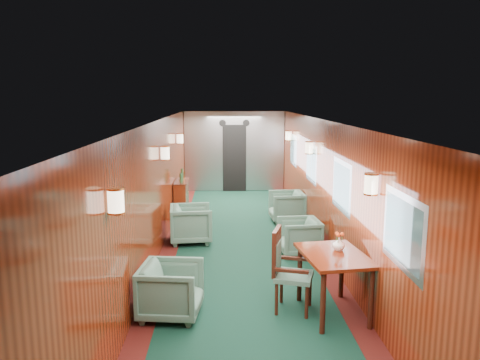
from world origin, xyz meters
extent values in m
plane|color=black|center=(0.00, 0.00, 0.00)|extent=(12.00, 12.00, 0.00)
cube|color=white|center=(0.00, 0.00, 2.35)|extent=(3.00, 12.00, 0.10)
cube|color=white|center=(0.00, 0.00, 2.36)|extent=(1.20, 12.00, 0.06)
cube|color=maroon|center=(0.00, 6.00, 1.20)|extent=(3.00, 0.10, 2.40)
cube|color=maroon|center=(-1.50, 0.00, 1.20)|extent=(0.10, 12.00, 2.40)
cube|color=maroon|center=(1.50, 0.00, 1.20)|extent=(0.10, 12.00, 2.40)
cube|color=#3A0E0B|center=(-1.35, 0.00, 0.00)|extent=(0.30, 12.00, 0.01)
cube|color=#3A0E0B|center=(1.35, 0.00, 0.00)|extent=(0.30, 12.00, 0.01)
cube|color=#A9ACB0|center=(0.00, 5.92, 1.20)|extent=(2.98, 0.12, 2.38)
cube|color=black|center=(0.00, 5.84, 1.00)|extent=(0.70, 0.06, 2.00)
cylinder|color=black|center=(-0.35, 5.85, 2.05)|extent=(0.20, 0.04, 0.20)
cylinder|color=black|center=(0.35, 5.85, 2.05)|extent=(0.20, 0.04, 0.20)
cube|color=#A6A7AC|center=(1.49, -3.50, 1.45)|extent=(0.02, 1.10, 0.80)
cube|color=#3D575C|center=(1.48, -3.50, 1.45)|extent=(0.01, 0.96, 0.66)
cube|color=#A6A7AC|center=(1.49, -1.00, 1.45)|extent=(0.02, 1.10, 0.80)
cube|color=#3D575C|center=(1.48, -1.00, 1.45)|extent=(0.01, 0.96, 0.66)
cube|color=#A6A7AC|center=(1.49, 1.50, 1.45)|extent=(0.02, 1.10, 0.80)
cube|color=#3D575C|center=(1.48, 1.50, 1.45)|extent=(0.01, 0.96, 0.66)
cube|color=#A6A7AC|center=(1.49, 4.00, 1.45)|extent=(0.02, 1.10, 0.80)
cube|color=#3D575C|center=(1.48, 4.00, 1.45)|extent=(0.01, 0.96, 0.66)
cylinder|color=#FFECC6|center=(-1.40, -3.50, 1.80)|extent=(0.16, 0.16, 0.24)
cylinder|color=gold|center=(-1.40, -3.50, 1.68)|extent=(0.17, 0.17, 0.02)
cylinder|color=#FFECC6|center=(1.40, -2.70, 1.80)|extent=(0.16, 0.16, 0.24)
cylinder|color=gold|center=(1.40, -2.70, 1.68)|extent=(0.17, 0.17, 0.02)
cylinder|color=#FFECC6|center=(-1.40, 0.50, 1.80)|extent=(0.16, 0.16, 0.24)
cylinder|color=gold|center=(-1.40, 0.50, 1.68)|extent=(0.17, 0.17, 0.02)
cylinder|color=#FFECC6|center=(1.40, 1.30, 1.80)|extent=(0.16, 0.16, 0.24)
cylinder|color=gold|center=(1.40, 1.30, 1.68)|extent=(0.17, 0.17, 0.02)
cylinder|color=#FFECC6|center=(-1.40, 3.50, 1.80)|extent=(0.16, 0.16, 0.24)
cylinder|color=gold|center=(-1.40, 3.50, 1.68)|extent=(0.17, 0.17, 0.02)
cylinder|color=#FFECC6|center=(1.40, 4.30, 1.80)|extent=(0.16, 0.16, 0.24)
cylinder|color=gold|center=(1.40, 4.30, 1.68)|extent=(0.17, 0.17, 0.02)
cube|color=maroon|center=(1.08, -2.34, 0.80)|extent=(0.91, 1.19, 0.04)
cylinder|color=#3B170D|center=(0.84, -2.85, 0.39)|extent=(0.07, 0.07, 0.78)
cylinder|color=#3B170D|center=(1.45, -2.77, 0.39)|extent=(0.07, 0.07, 0.78)
cylinder|color=#3B170D|center=(0.71, -1.92, 0.39)|extent=(0.07, 0.07, 0.78)
cylinder|color=#3B170D|center=(1.32, -1.83, 0.39)|extent=(0.07, 0.07, 0.78)
cube|color=#1D4438|center=(0.59, -2.22, 0.47)|extent=(0.59, 0.59, 0.06)
cube|color=#3B170D|center=(0.36, -2.15, 0.80)|extent=(0.17, 0.43, 0.62)
cube|color=#1D4438|center=(0.38, -2.16, 0.74)|extent=(0.11, 0.32, 0.37)
cube|color=#3B170D|center=(0.52, -2.44, 0.64)|extent=(0.43, 0.17, 0.04)
cube|color=#3B170D|center=(0.65, -1.99, 0.64)|extent=(0.43, 0.17, 0.04)
cylinder|color=#3B170D|center=(0.34, -2.35, 0.22)|extent=(0.05, 0.05, 0.44)
cylinder|color=#3B170D|center=(0.72, -2.46, 0.22)|extent=(0.05, 0.05, 0.44)
cylinder|color=#3B170D|center=(0.45, -1.97, 0.22)|extent=(0.05, 0.05, 0.44)
cylinder|color=#3B170D|center=(0.83, -2.09, 0.22)|extent=(0.05, 0.05, 0.44)
cube|color=maroon|center=(-1.34, 2.92, 0.42)|extent=(0.28, 0.93, 0.84)
cube|color=#3B170D|center=(-1.33, 2.92, 0.84)|extent=(0.30, 0.95, 0.02)
cylinder|color=#224525|center=(-1.32, 2.68, 0.96)|extent=(0.07, 0.07, 0.22)
cylinder|color=#224525|center=(-1.32, 3.01, 0.99)|extent=(0.06, 0.06, 0.28)
cylinder|color=gold|center=(-1.32, 3.19, 0.94)|extent=(0.08, 0.08, 0.18)
imported|color=white|center=(1.17, -2.21, 0.91)|extent=(0.20, 0.20, 0.17)
imported|color=#1D4438|center=(-1.02, -2.32, 0.35)|extent=(0.85, 0.83, 0.70)
imported|color=#1D4438|center=(-0.97, 0.83, 0.37)|extent=(0.88, 0.85, 0.73)
imported|color=#1D4438|center=(1.02, 0.04, 0.33)|extent=(0.77, 0.76, 0.65)
imported|color=#1D4438|center=(1.10, 2.31, 0.34)|extent=(0.80, 0.78, 0.69)
camera|label=1|loc=(-0.34, -8.04, 2.81)|focal=35.00mm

